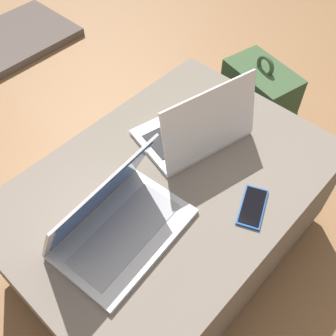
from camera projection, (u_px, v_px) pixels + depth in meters
The scene contains 6 objects.
ground_plane at pixel (170, 247), 1.51m from camera, with size 14.00×14.00×0.00m, color olive.
ottoman at pixel (170, 218), 1.34m from camera, with size 1.00×0.70×0.43m.
laptop_near at pixel (116, 221), 1.03m from camera, with size 0.38×0.27×0.23m.
laptop_far at pixel (197, 129), 1.23m from camera, with size 0.37×0.30×0.24m.
cell_phone at pixel (252, 207), 1.11m from camera, with size 0.15×0.11×0.01m.
backpack at pixel (256, 113), 1.67m from camera, with size 0.28×0.32×0.50m.
Camera 1 is at (-0.52, -0.47, 1.37)m, focal length 42.00 mm.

